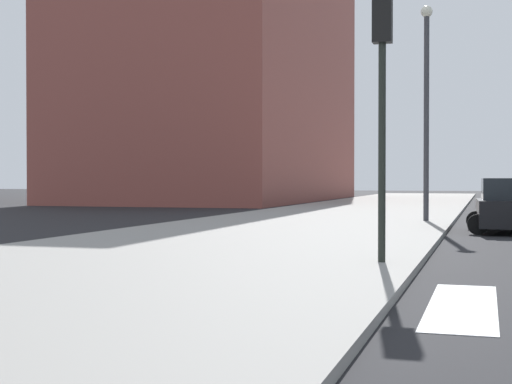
# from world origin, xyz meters

# --- Properties ---
(sidewalk_kerb_west) EXTENTS (10.00, 120.00, 0.15)m
(sidewalk_kerb_west) POSITION_xyz_m (-12.20, 20.00, 0.07)
(sidewalk_kerb_west) COLOR gray
(sidewalk_kerb_west) RESTS_ON ground
(low_rise_brick_west) EXTENTS (16.00, 32.00, 20.82)m
(low_rise_brick_west) POSITION_xyz_m (-26.63, 51.81, 10.41)
(low_rise_brick_west) COLOR brown
(low_rise_brick_west) RESTS_ON ground
(car_black_third) EXTENTS (2.55, 3.98, 1.75)m
(car_black_third) POSITION_xyz_m (-5.40, 18.92, 0.82)
(car_black_third) COLOR black
(car_black_third) RESTS_ON ground
(traffic_light_far_corner) EXTENTS (0.36, 0.41, 5.14)m
(traffic_light_far_corner) POSITION_xyz_m (-7.89, 7.78, 3.74)
(traffic_light_far_corner) COLOR black
(traffic_light_far_corner) RESTS_ON sidewalk_kerb_west
(street_lamp) EXTENTS (0.44, 0.44, 8.12)m
(street_lamp) POSITION_xyz_m (-8.20, 22.56, 4.89)
(street_lamp) COLOR #38383D
(street_lamp) RESTS_ON sidewalk_kerb_west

